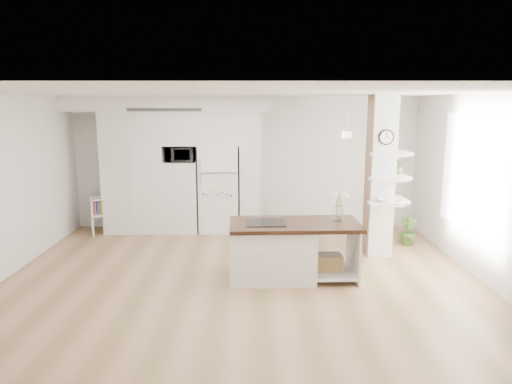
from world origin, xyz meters
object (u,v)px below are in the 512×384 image
bookshelf (109,217)px  refrigerator (219,188)px  kitchen_island (280,249)px  floor_plant_a (409,232)px

bookshelf → refrigerator: bearing=-18.5°
refrigerator → kitchen_island: bearing=-67.5°
refrigerator → bookshelf: size_ratio=2.38×
bookshelf → floor_plant_a: bearing=-31.4°
refrigerator → kitchen_island: refrigerator is taller
refrigerator → floor_plant_a: (3.52, -1.02, -0.63)m
refrigerator → bookshelf: refrigerator is taller
floor_plant_a → refrigerator: bearing=163.9°
floor_plant_a → bookshelf: bearing=171.6°
kitchen_island → refrigerator: bearing=110.7°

